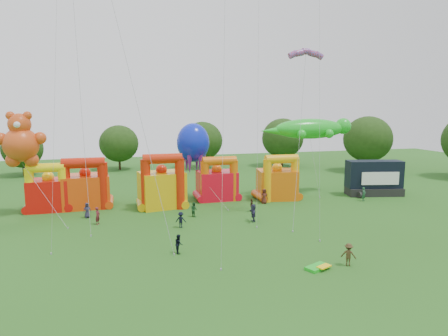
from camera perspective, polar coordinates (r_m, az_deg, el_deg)
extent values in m
plane|color=#245417|center=(27.88, 4.71, -17.90)|extent=(160.00, 160.00, 0.00)
cylinder|color=#352314|center=(83.11, 19.69, 0.80)|extent=(0.44, 0.44, 3.72)
ellipsoid|color=#1D3811|center=(82.65, 19.85, 3.92)|extent=(9.30, 9.30, 8.89)
cylinder|color=#352314|center=(86.22, 8.31, 1.41)|extent=(0.44, 0.44, 3.51)
ellipsoid|color=#1D3811|center=(85.79, 8.37, 4.25)|extent=(8.77, 8.78, 8.39)
cylinder|color=#352314|center=(82.96, -3.08, 1.13)|extent=(0.44, 0.44, 3.30)
ellipsoid|color=#1D3811|center=(82.53, -3.10, 3.91)|extent=(8.25, 8.25, 7.88)
cylinder|color=#352314|center=(83.25, -14.68, 0.82)|extent=(0.44, 0.44, 3.09)
ellipsoid|color=#1D3811|center=(82.84, -14.78, 3.40)|extent=(7.73, 7.72, 7.38)
cylinder|color=#352314|center=(82.14, -26.70, 0.00)|extent=(0.44, 0.44, 2.88)
ellipsoid|color=#1D3811|center=(81.74, -26.86, 2.44)|extent=(7.20, 7.20, 6.88)
cube|color=red|center=(53.31, -23.71, -3.52)|extent=(4.71, 3.77, 3.81)
cylinder|color=yellow|center=(52.17, -25.97, -3.00)|extent=(1.03, 1.03, 5.44)
cylinder|color=yellow|center=(51.57, -21.98, -2.88)|extent=(1.03, 1.03, 5.44)
cylinder|color=yellow|center=(51.40, -24.17, 0.03)|extent=(4.17, 1.08, 1.08)
sphere|color=yellow|center=(52.92, -23.85, -1.18)|extent=(1.40, 1.40, 1.40)
cube|color=#E2400C|center=(53.31, -19.12, -3.11)|extent=(5.91, 4.88, 4.08)
cylinder|color=red|center=(51.78, -21.71, -2.60)|extent=(1.23, 1.23, 5.82)
cylinder|color=red|center=(51.42, -16.87, -2.43)|extent=(1.23, 1.23, 5.82)
cylinder|color=red|center=(51.10, -19.46, 0.68)|extent=(4.98, 1.29, 1.29)
sphere|color=red|center=(52.90, -19.25, -0.63)|extent=(1.40, 1.40, 1.40)
cube|color=#DBA60B|center=(50.91, -8.87, -3.07)|extent=(5.97, 5.12, 4.44)
cylinder|color=red|center=(49.06, -11.10, -2.43)|extent=(1.16, 1.16, 6.34)
cylinder|color=red|center=(49.48, -6.33, -2.23)|extent=(1.16, 1.16, 6.34)
cylinder|color=red|center=(48.73, -8.79, 1.33)|extent=(4.70, 1.22, 1.22)
sphere|color=red|center=(50.46, -8.93, -0.26)|extent=(1.40, 1.40, 1.40)
cube|color=red|center=(54.63, -1.04, -2.48)|extent=(5.15, 4.15, 3.84)
cylinder|color=#DB5F0B|center=(52.63, -2.75, -2.01)|extent=(1.12, 1.12, 5.49)
cylinder|color=#DB5F0B|center=(53.58, 1.39, -1.81)|extent=(1.12, 1.12, 5.49)
cylinder|color=#DB5F0B|center=(52.64, -0.67, 1.03)|extent=(4.52, 1.17, 1.17)
sphere|color=#DB5F0B|center=(54.25, -1.04, -0.18)|extent=(1.40, 1.40, 1.40)
cube|color=#DB5E0B|center=(55.39, 7.55, -2.32)|extent=(5.65, 4.80, 3.99)
cylinder|color=#F6A50C|center=(53.16, 6.19, -1.82)|extent=(1.12, 1.12, 5.70)
cylinder|color=#F6A50C|center=(54.69, 10.08, -1.61)|extent=(1.12, 1.12, 5.70)
cylinder|color=#F6A50C|center=(53.46, 8.23, 1.29)|extent=(4.53, 1.18, 1.18)
sphere|color=#F6A50C|center=(55.00, 7.60, 0.02)|extent=(1.40, 1.40, 1.40)
cube|color=black|center=(61.28, 20.62, -3.13)|extent=(8.14, 4.40, 1.10)
cube|color=black|center=(61.01, 20.64, -0.81)|extent=(8.06, 4.03, 3.86)
cube|color=white|center=(59.88, 21.44, -1.40)|extent=(5.23, 1.16, 1.81)
cylinder|color=black|center=(58.66, 18.80, -3.69)|extent=(0.30, 0.90, 0.90)
cylinder|color=black|center=(62.24, 23.55, -3.26)|extent=(0.30, 0.90, 0.90)
sphere|color=#D44817|center=(51.24, -27.01, 2.99)|extent=(3.92, 3.92, 3.92)
sphere|color=#D44817|center=(51.10, -27.19, 5.57)|extent=(2.49, 2.49, 2.49)
sphere|color=#D44817|center=(51.27, -28.24, 6.60)|extent=(0.98, 0.98, 0.98)
sphere|color=#D44817|center=(50.89, -26.28, 6.73)|extent=(0.98, 0.98, 0.98)
sphere|color=#D44817|center=(51.66, -29.28, 3.66)|extent=(1.42, 1.42, 1.42)
sphere|color=#D44817|center=(50.79, -24.80, 3.90)|extent=(1.42, 1.42, 1.42)
sphere|color=#D44817|center=(51.63, -27.93, 0.97)|extent=(1.60, 1.60, 1.60)
sphere|color=#D44817|center=(51.22, -25.80, 1.06)|extent=(1.60, 1.60, 1.60)
sphere|color=white|center=(49.93, -27.48, 5.50)|extent=(0.71, 0.71, 0.71)
ellipsoid|color=green|center=(59.12, 12.20, 5.50)|extent=(10.91, 3.41, 2.90)
sphere|color=green|center=(61.70, 16.65, 5.75)|extent=(2.34, 2.34, 2.34)
cone|color=green|center=(56.84, 7.19, 5.29)|extent=(4.26, 1.70, 1.70)
sphere|color=green|center=(61.65, 13.24, 4.99)|extent=(1.28, 1.28, 1.28)
sphere|color=green|center=(58.67, 14.80, 4.76)|extent=(1.28, 1.28, 1.28)
sphere|color=green|center=(59.77, 9.61, 4.99)|extent=(1.28, 1.28, 1.28)
sphere|color=green|center=(56.69, 11.03, 4.76)|extent=(1.28, 1.28, 1.28)
ellipsoid|color=#0D20C5|center=(55.57, -4.44, 3.63)|extent=(4.51, 4.51, 5.41)
cone|color=#591E8C|center=(56.12, -2.94, 1.15)|extent=(1.01, 1.01, 3.61)
cone|color=#591E8C|center=(57.21, -3.92, 1.28)|extent=(1.01, 1.01, 3.61)
cone|color=#591E8C|center=(56.95, -5.37, 1.23)|extent=(1.01, 1.01, 3.61)
cone|color=#591E8C|center=(55.60, -5.90, 1.04)|extent=(1.01, 1.01, 3.61)
cone|color=#591E8C|center=(54.47, -4.93, 0.90)|extent=(1.01, 1.01, 3.61)
cone|color=#591E8C|center=(54.74, -3.42, 0.96)|extent=(1.01, 1.01, 3.61)
cube|color=green|center=(32.86, 13.20, -13.63)|extent=(2.23, 1.75, 0.24)
cube|color=yellow|center=(32.74, 14.10, -13.49)|extent=(1.34, 1.05, 0.10)
imported|color=#27243C|center=(48.19, -18.96, -5.74)|extent=(0.98, 0.78, 1.76)
imported|color=maroon|center=(45.21, -17.60, -6.52)|extent=(0.67, 0.80, 1.89)
imported|color=#1C4723|center=(46.31, -4.32, -5.91)|extent=(0.92, 1.00, 1.67)
imported|color=black|center=(42.20, -6.18, -7.37)|extent=(1.26, 1.01, 1.70)
imported|color=#482F1D|center=(48.47, 3.96, -5.32)|extent=(0.84, 0.97, 1.56)
imported|color=#292944|center=(44.23, 4.21, -6.41)|extent=(0.86, 1.90, 1.98)
imported|color=#4E2016|center=(52.44, 5.77, -4.04)|extent=(0.99, 0.68, 1.97)
imported|color=#1C482C|center=(56.89, 19.35, -3.54)|extent=(0.81, 0.74, 1.87)
imported|color=black|center=(35.18, -6.48, -10.71)|extent=(0.63, 0.81, 1.66)
imported|color=#3F2F19|center=(33.81, 17.36, -11.71)|extent=(1.35, 1.25, 1.83)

